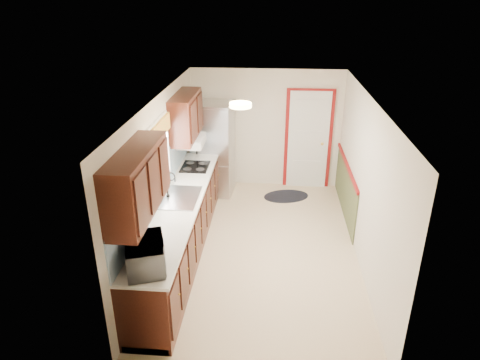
# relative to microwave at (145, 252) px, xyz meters

# --- Properties ---
(room_shell) EXTENTS (3.20, 5.20, 2.52)m
(room_shell) POSITION_rel_microwave_xyz_m (1.20, 1.95, 0.06)
(room_shell) COLOR beige
(room_shell) RESTS_ON ground
(kitchen_run) EXTENTS (0.63, 4.00, 2.20)m
(kitchen_run) POSITION_rel_microwave_xyz_m (-0.04, 1.66, -0.33)
(kitchen_run) COLOR #35130C
(kitchen_run) RESTS_ON ground
(back_wall_trim) EXTENTS (1.12, 2.30, 2.08)m
(back_wall_trim) POSITION_rel_microwave_xyz_m (2.19, 4.16, -0.25)
(back_wall_trim) COLOR maroon
(back_wall_trim) RESTS_ON ground
(ceiling_fixture) EXTENTS (0.30, 0.30, 0.06)m
(ceiling_fixture) POSITION_rel_microwave_xyz_m (0.90, 1.75, 1.22)
(ceiling_fixture) COLOR #FFD88C
(ceiling_fixture) RESTS_ON room_shell
(microwave) EXTENTS (0.51, 0.68, 0.41)m
(microwave) POSITION_rel_microwave_xyz_m (0.00, 0.00, 0.00)
(microwave) COLOR white
(microwave) RESTS_ON kitchen_run
(refrigerator) EXTENTS (0.81, 0.79, 1.83)m
(refrigerator) POSITION_rel_microwave_xyz_m (0.18, 4.00, -0.23)
(refrigerator) COLOR #B7B7BC
(refrigerator) RESTS_ON ground
(rug) EXTENTS (1.02, 0.80, 0.01)m
(rug) POSITION_rel_microwave_xyz_m (1.64, 3.85, -1.14)
(rug) COLOR black
(rug) RESTS_ON ground
(cooktop) EXTENTS (0.46, 0.56, 0.02)m
(cooktop) POSITION_rel_microwave_xyz_m (0.01, 2.96, -0.19)
(cooktop) COLOR black
(cooktop) RESTS_ON kitchen_run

